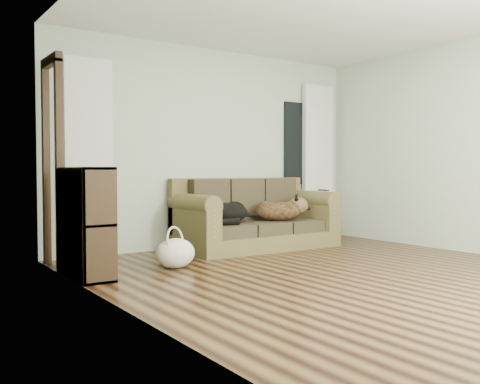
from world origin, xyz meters
TOP-DOWN VIEW (x-y plane):
  - floor at (0.00, 0.00)m, footprint 5.00×5.00m
  - wall_back at (0.00, 2.50)m, footprint 4.50×0.04m
  - wall_left at (-2.25, 0.00)m, footprint 0.04×5.00m
  - curtain_left at (-1.70, 2.42)m, footprint 0.55×0.08m
  - curtain_right at (1.80, 2.42)m, footprint 0.55×0.08m
  - window_pane at (1.45, 2.47)m, footprint 0.50×0.03m
  - door_casing at (-2.20, 2.05)m, footprint 0.07×0.60m
  - sofa at (0.35, 1.97)m, footprint 2.07×0.89m
  - dog_black_lab at (-0.15, 1.95)m, footprint 0.69×0.53m
  - dog_shepherd at (0.64, 1.87)m, footprint 0.76×0.67m
  - tv_remote at (1.39, 1.85)m, footprint 0.06×0.20m
  - tote_bag at (-1.19, 1.29)m, footprint 0.47×0.39m
  - bookshelf at (-2.09, 1.36)m, footprint 0.39×0.85m

SIDE VIEW (x-z plane):
  - floor at x=0.00m, z-range 0.00..0.00m
  - tote_bag at x=-1.19m, z-range 0.01..0.31m
  - sofa at x=0.35m, z-range 0.03..0.87m
  - dog_black_lab at x=-0.15m, z-range 0.35..0.61m
  - dog_shepherd at x=0.64m, z-range 0.35..0.63m
  - bookshelf at x=-2.09m, z-range -0.02..1.02m
  - tv_remote at x=1.39m, z-range 0.72..0.74m
  - door_casing at x=-2.20m, z-range 0.00..2.10m
  - curtain_left at x=-1.70m, z-range 0.02..2.27m
  - curtain_right at x=1.80m, z-range 0.02..2.27m
  - wall_back at x=0.00m, z-range 0.00..2.60m
  - wall_left at x=-2.25m, z-range 0.00..2.60m
  - window_pane at x=1.45m, z-range 0.80..2.00m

